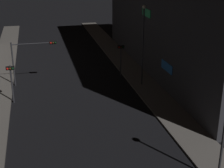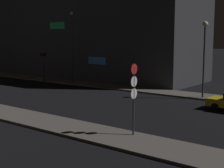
# 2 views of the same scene
# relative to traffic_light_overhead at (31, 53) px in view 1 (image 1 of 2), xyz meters

# --- Properties ---
(sidewalk_right) EXTENTS (3.00, 67.91, 0.16)m
(sidewalk_right) POSITION_rel_traffic_light_overhead_xyz_m (12.03, 0.30, -3.53)
(sidewalk_right) COLOR #5B5651
(sidewalk_right) RESTS_ON ground_plane
(building_facade_right) EXTENTS (11.07, 34.98, 15.85)m
(building_facade_right) POSITION_rel_traffic_light_overhead_xyz_m (19.02, 1.28, 4.31)
(building_facade_right) COLOR #333338
(building_facade_right) RESTS_ON ground_plane
(traffic_light_overhead) EXTENTS (4.89, 0.42, 4.90)m
(traffic_light_overhead) POSITION_rel_traffic_light_overhead_xyz_m (0.00, 0.00, 0.00)
(traffic_light_overhead) COLOR #2D2D33
(traffic_light_overhead) RESTS_ON ground_plane
(traffic_light_left_kerb) EXTENTS (0.80, 0.42, 3.82)m
(traffic_light_left_kerb) POSITION_rel_traffic_light_overhead_xyz_m (-1.96, -4.76, -0.88)
(traffic_light_left_kerb) COLOR #2D2D33
(traffic_light_left_kerb) RESTS_ON ground_plane
(traffic_light_right_kerb) EXTENTS (0.80, 0.41, 3.80)m
(traffic_light_right_kerb) POSITION_rel_traffic_light_overhead_xyz_m (10.28, 0.61, -0.89)
(traffic_light_right_kerb) COLOR #2D2D33
(traffic_light_right_kerb) RESTS_ON ground_plane
(street_lamp_far_block) EXTENTS (0.38, 0.38, 8.65)m
(street_lamp_far_block) POSITION_rel_traffic_light_overhead_xyz_m (11.69, -3.18, 1.60)
(street_lamp_far_block) COLOR #2D2D33
(street_lamp_far_block) RESTS_ON sidewalk_right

